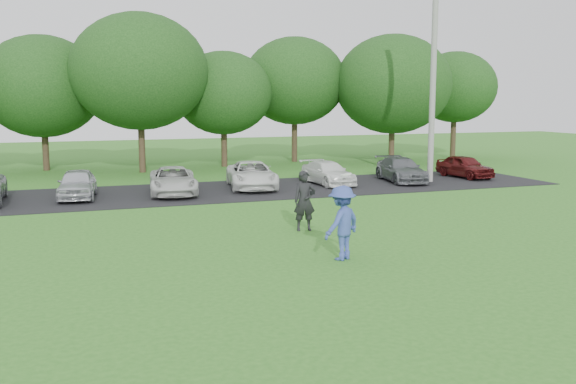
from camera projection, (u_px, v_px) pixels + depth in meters
name	position (u px, v px, depth m)	size (l,w,h in m)	color
ground	(336.00, 263.00, 15.97)	(100.00, 100.00, 0.00)	#2D6D1F
parking_lot	(214.00, 191.00, 28.07)	(32.00, 6.50, 0.03)	black
utility_pole	(433.00, 75.00, 30.54)	(0.28, 0.28, 10.28)	gray
frisbee_player	(342.00, 223.00, 16.17)	(1.41, 1.21, 2.24)	#384B9E
camera_bystander	(305.00, 201.00, 19.72)	(0.73, 0.53, 1.86)	black
parked_cars	(197.00, 178.00, 27.76)	(28.25, 5.19, 1.25)	silver
tree_row	(199.00, 83.00, 36.94)	(42.39, 9.85, 8.64)	#38281C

